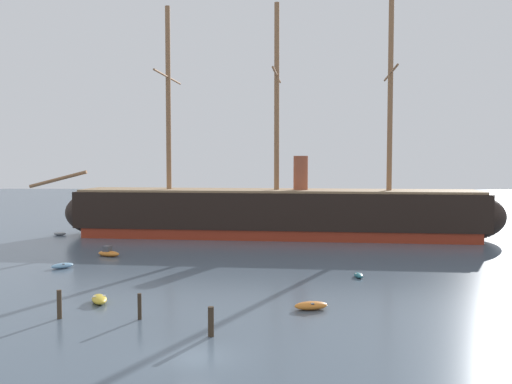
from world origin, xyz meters
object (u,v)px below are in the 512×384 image
Objects in this scene: dinghy_foreground_left at (99,299)px; dinghy_foreground_right at (311,306)px; mooring_piling_nearest at (59,304)px; mooring_piling_right_pair at (211,322)px; dinghy_mid_left at (62,266)px; dinghy_mid_right at (359,275)px; dinghy_far_left at (60,234)px; tall_ship at (276,212)px; motorboat_alongside_bow at (109,253)px; motorboat_distant_centre at (247,227)px; mooring_piling_left_pair at (140,306)px.

dinghy_foreground_left is 1.03× the size of dinghy_foreground_right.
mooring_piling_nearest reaches higher than mooring_piling_right_pair.
dinghy_mid_left is 33.15m from dinghy_mid_right.
dinghy_far_left reaches higher than dinghy_mid_right.
dinghy_far_left is 59.12m from mooring_piling_right_pair.
mooring_piling_nearest reaches higher than dinghy_foreground_left.
dinghy_foreground_right is 1.14× the size of dinghy_mid_left.
mooring_piling_right_pair is (-4.91, -49.50, -2.97)m from tall_ship.
dinghy_mid_left is 30.62m from mooring_piling_right_pair.
motorboat_alongside_bow is at bearing -139.76° from tall_ship.
mooring_piling_right_pair reaches higher than dinghy_mid_right.
mooring_piling_nearest is at bearing 162.23° from mooring_piling_right_pair.
dinghy_far_left is 50.17m from mooring_piling_nearest.
tall_ship is 35.93m from dinghy_mid_left.
dinghy_mid_right is 32.12m from motorboat_alongside_bow.
mooring_piling_left_pair reaches higher than motorboat_distant_centre.
dinghy_mid_right is 0.88× the size of mooring_piling_nearest.
motorboat_distant_centre is at bearing 61.33° from dinghy_mid_left.
dinghy_foreground_right is 10.31m from mooring_piling_right_pair.
dinghy_mid_left is 1.33× the size of dinghy_mid_right.
mooring_piling_left_pair is at bearing -140.69° from dinghy_mid_right.
dinghy_mid_left is (-27.07, 16.41, -0.03)m from dinghy_foreground_right.
mooring_piling_right_pair is at bearing -124.10° from dinghy_mid_right.
dinghy_foreground_right is at bearing -114.97° from dinghy_mid_right.
motorboat_alongside_bow is 29.39m from mooring_piling_left_pair.
dinghy_mid_right is at bearing -6.66° from dinghy_mid_left.
motorboat_alongside_bow is 35.42m from mooring_piling_right_pair.
dinghy_foreground_left is 51.28m from motorboat_distant_centre.
mooring_piling_nearest is (-25.53, -15.74, 0.89)m from dinghy_mid_right.
mooring_piling_left_pair is (-19.26, -15.77, 0.78)m from dinghy_mid_right.
mooring_piling_right_pair is (-7.46, -7.09, 0.71)m from dinghy_foreground_right.
mooring_piling_left_pair is (-5.66, -54.95, 0.46)m from motorboat_distant_centre.
dinghy_mid_left is 23.92m from mooring_piling_left_pair.
dinghy_foreground_left is 0.90× the size of motorboat_alongside_bow.
dinghy_far_left is at bearing 121.13° from mooring_piling_right_pair.
dinghy_foreground_right is 1.34× the size of mooring_piling_nearest.
dinghy_foreground_left is 46.50m from dinghy_far_left.
motorboat_distant_centre is (-13.60, 39.18, 0.32)m from dinghy_mid_right.
tall_ship is at bearing 69.22° from dinghy_foreground_left.
mooring_piling_nearest is (-11.93, -54.92, 0.57)m from motorboat_distant_centre.
dinghy_mid_left is 40.28m from motorboat_distant_centre.
dinghy_foreground_left is at bearing 175.19° from dinghy_foreground_right.
dinghy_foreground_right is 0.75× the size of motorboat_distant_centre.
dinghy_far_left is at bearing 115.42° from dinghy_foreground_left.
dinghy_mid_left is 1.25× the size of mooring_piling_right_pair.
dinghy_foreground_left is at bearing 134.59° from mooring_piling_left_pair.
motorboat_alongside_bow is at bearing -54.27° from dinghy_far_left.
mooring_piling_nearest is (-17.13, -45.58, -2.90)m from tall_ship.
dinghy_mid_left is at bearing 110.69° from mooring_piling_nearest.
mooring_piling_right_pair is at bearing -61.96° from motorboat_alongside_bow.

